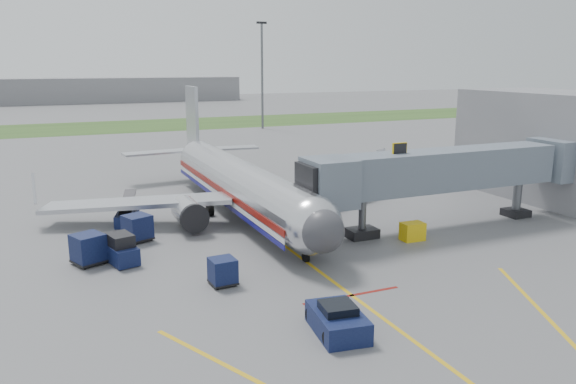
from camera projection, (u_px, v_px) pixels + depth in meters
name	position (u px, v px, depth m)	size (l,w,h in m)	color
ground	(320.00, 272.00, 34.70)	(400.00, 400.00, 0.00)	#565659
grass_strip	(123.00, 126.00, 115.14)	(300.00, 25.00, 0.01)	#2D4C1E
apron_markings	(386.00, 320.00, 28.08)	(21.52, 50.00, 0.01)	gold
airliner	(240.00, 183.00, 47.74)	(32.10, 35.67, 10.25)	silver
jet_bridge	(440.00, 171.00, 43.17)	(25.30, 4.00, 6.90)	slate
terminal	(551.00, 144.00, 54.18)	(10.00, 16.00, 10.00)	slate
light_mast_right	(262.00, 73.00, 109.05)	(2.00, 0.44, 20.40)	#595B60
distant_terminal	(57.00, 91.00, 181.87)	(120.00, 14.00, 8.00)	slate
pushback_tug	(338.00, 321.00, 26.69)	(2.61, 3.79, 1.47)	#0C1136
baggage_tug	(121.00, 250.00, 36.00)	(2.10, 3.06, 1.95)	#0C1136
baggage_cart_a	(223.00, 271.00, 32.48)	(1.56, 1.56, 1.58)	#0C1136
baggage_cart_b	(88.00, 249.00, 35.83)	(2.39, 2.39, 1.97)	#0C1136
baggage_cart_c	(137.00, 228.00, 40.52)	(2.30, 2.30, 1.91)	#0C1136
belt_loader	(127.00, 216.00, 45.29)	(2.48, 4.70, 2.22)	#0C1136
ground_power_cart	(412.00, 232.00, 40.75)	(1.67, 1.14, 1.31)	#DEB40D
ramp_worker	(181.00, 212.00, 45.70)	(0.54, 0.35, 1.47)	#CAEB1B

